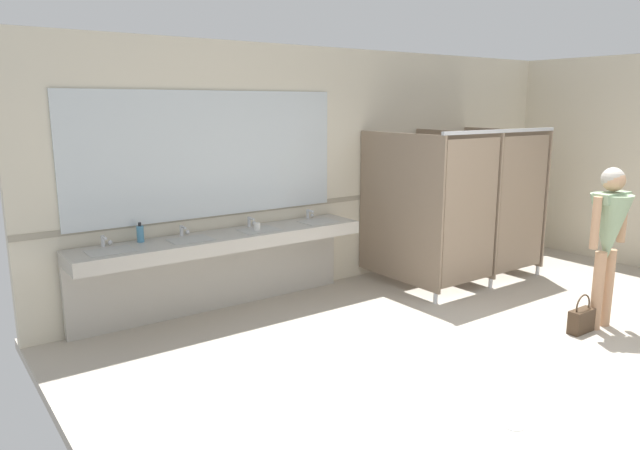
{
  "coord_description": "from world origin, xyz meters",
  "views": [
    {
      "loc": [
        -4.6,
        -2.62,
        2.24
      ],
      "look_at": [
        -1.36,
        1.87,
        1.09
      ],
      "focal_mm": 32.79,
      "sensor_mm": 36.0,
      "label": 1
    }
  ],
  "objects_px": {
    "handbag": "(582,319)",
    "soap_dispenser": "(140,234)",
    "paper_cup": "(257,227)",
    "person_standing": "(609,228)"
  },
  "relations": [
    {
      "from": "soap_dispenser",
      "to": "paper_cup",
      "type": "xyz_separation_m",
      "value": [
        1.21,
        -0.21,
        -0.04
      ]
    },
    {
      "from": "handbag",
      "to": "paper_cup",
      "type": "bearing_deg",
      "value": 132.47
    },
    {
      "from": "paper_cup",
      "to": "person_standing",
      "type": "bearing_deg",
      "value": -44.5
    },
    {
      "from": "handbag",
      "to": "soap_dispenser",
      "type": "xyz_separation_m",
      "value": [
        -3.48,
        2.69,
        0.84
      ]
    },
    {
      "from": "person_standing",
      "to": "paper_cup",
      "type": "bearing_deg",
      "value": 135.5
    },
    {
      "from": "person_standing",
      "to": "paper_cup",
      "type": "relative_size",
      "value": 19.49
    },
    {
      "from": "handbag",
      "to": "soap_dispenser",
      "type": "distance_m",
      "value": 4.48
    },
    {
      "from": "handbag",
      "to": "paper_cup",
      "type": "distance_m",
      "value": 3.46
    },
    {
      "from": "handbag",
      "to": "person_standing",
      "type": "bearing_deg",
      "value": -6.07
    },
    {
      "from": "person_standing",
      "to": "soap_dispenser",
      "type": "distance_m",
      "value": 4.64
    }
  ]
}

